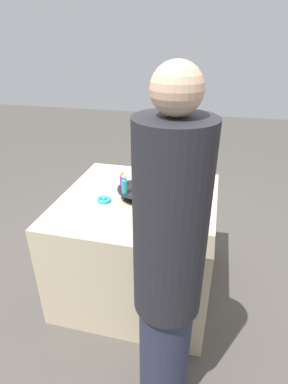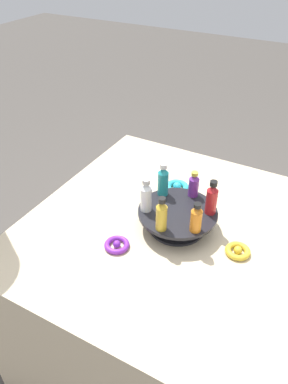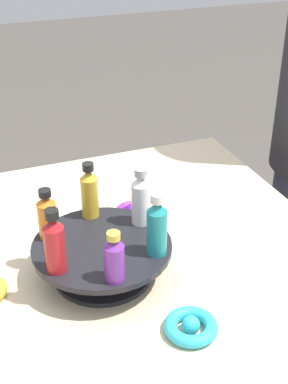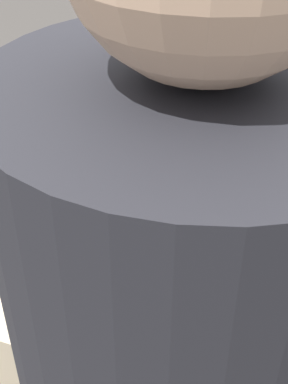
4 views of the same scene
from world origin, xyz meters
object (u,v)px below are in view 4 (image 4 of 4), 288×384
Objects in this scene: bottle_teal at (105,179)px; bottle_orange at (175,155)px; bottle_gold at (181,176)px; ribbon_bow_teal at (56,207)px; bottle_red at (138,143)px; ribbon_bow_purple at (195,251)px; bottle_clear at (145,191)px; ribbon_bow_gold at (175,162)px; display_stand at (141,193)px; bottle_purple at (104,160)px.

bottle_orange is at bearing 54.89° from bottle_teal.
bottle_gold is 0.36m from ribbon_bow_teal.
bottle_orange is 0.36m from ribbon_bow_teal.
bottle_gold is 0.20m from bottle_red.
ribbon_bow_teal is at bearing -129.87° from bottle_red.
bottle_orange reaches higher than ribbon_bow_purple.
bottle_orange is 0.84× the size of bottle_teal.
bottle_red is at bearing 84.89° from bottle_teal.
ribbon_bow_gold is at bearing 94.23° from bottle_clear.
display_stand is 2.57× the size of bottle_orange.
ribbon_bow_purple is at bearing -5.48° from ribbon_bow_teal.
display_stand is 2.15× the size of bottle_teal.
bottle_teal is at bearing -125.11° from bottle_orange.
bottle_gold is 0.20m from ribbon_bow_purple.
display_stand reaches higher than ribbon_bow_purple.
ribbon_bow_gold is (-0.09, 0.25, -0.12)m from bottle_gold.
bottle_teal is at bearing -155.11° from bottle_gold.
bottle_red reaches higher than bottle_gold.
bottle_teal reaches higher than bottle_purple.
bottle_purple is 0.36m from ribbon_bow_purple.
display_stand is 0.24m from ribbon_bow_gold.
display_stand is at bearing 24.52° from ribbon_bow_teal.
bottle_gold is 0.96× the size of bottle_teal.
ribbon_bow_teal is (-0.28, -0.19, -0.11)m from bottle_orange.
bottle_orange is 0.11m from bottle_red.
bottle_teal is 1.34× the size of ribbon_bow_teal.
bottle_purple is at bearing -120.96° from ribbon_bow_gold.
ribbon_bow_purple is at bearing -44.96° from bottle_red.
ribbon_bow_gold is (-0.03, 0.34, -0.13)m from bottle_clear.
bottle_teal reaches higher than bottle_orange.
bottle_purple is at bearing 46.53° from ribbon_bow_teal.
bottle_purple is 0.29m from ribbon_bow_gold.
bottle_clear is 1.51× the size of ribbon_bow_gold.
bottle_purple is 1.04× the size of ribbon_bow_teal.
ribbon_bow_teal is at bearing -164.96° from bottle_gold.
bottle_purple reaches higher than ribbon_bow_purple.
bottle_orange is (0.02, 0.20, -0.01)m from bottle_clear.
bottle_clear is 0.11m from bottle_gold.
ribbon_bow_gold is at bearing 54.52° from ribbon_bow_teal.
ribbon_bow_purple is (0.13, -0.23, -0.12)m from bottle_orange.
bottle_clear is 1.30× the size of ribbon_bow_teal.
bottle_teal is (-0.13, -0.19, 0.01)m from bottle_orange.
ribbon_bow_teal reaches higher than ribbon_bow_gold.
ribbon_bow_gold is at bearing 75.04° from bottle_teal.
bottle_clear reaches higher than ribbon_bow_gold.
bottle_red is at bearing 144.89° from bottle_gold.
bottle_purple is at bearing 174.89° from bottle_gold.
bottle_red is (-0.11, 0.01, 0.01)m from bottle_orange.
bottle_orange is 0.29m from ribbon_bow_purple.
bottle_purple is 0.11m from bottle_teal.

